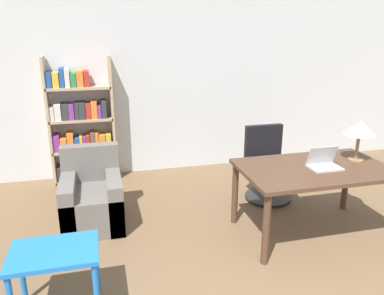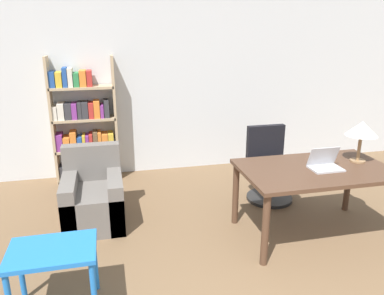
# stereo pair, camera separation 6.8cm
# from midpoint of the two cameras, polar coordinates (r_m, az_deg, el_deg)

# --- Properties ---
(wall_back) EXTENTS (8.00, 0.06, 2.70)m
(wall_back) POSITION_cam_midpoint_polar(r_m,az_deg,el_deg) (5.71, -1.64, 9.85)
(wall_back) COLOR silver
(wall_back) RESTS_ON ground_plane
(desk) EXTENTS (1.55, 0.94, 0.76)m
(desk) POSITION_cam_midpoint_polar(r_m,az_deg,el_deg) (4.10, 18.73, -4.19)
(desk) COLOR #4C3323
(desk) RESTS_ON ground_plane
(laptop) EXTENTS (0.32, 0.22, 0.22)m
(laptop) POSITION_cam_midpoint_polar(r_m,az_deg,el_deg) (4.06, 20.04, -2.38)
(laptop) COLOR #B2B2B7
(laptop) RESTS_ON desk
(table_lamp) EXTENTS (0.33, 0.33, 0.44)m
(table_lamp) POSITION_cam_midpoint_polar(r_m,az_deg,el_deg) (4.34, 24.88, 2.50)
(table_lamp) COLOR olive
(table_lamp) RESTS_ON desk
(office_chair) EXTENTS (0.59, 0.59, 0.94)m
(office_chair) POSITION_cam_midpoint_polar(r_m,az_deg,el_deg) (4.93, 12.03, -3.00)
(office_chair) COLOR black
(office_chair) RESTS_ON ground_plane
(side_table_blue) EXTENTS (0.65, 0.46, 0.56)m
(side_table_blue) POSITION_cam_midpoint_polar(r_m,az_deg,el_deg) (3.12, -19.81, -15.76)
(side_table_blue) COLOR blue
(side_table_blue) RESTS_ON ground_plane
(armchair) EXTENTS (0.65, 0.79, 0.85)m
(armchair) POSITION_cam_midpoint_polar(r_m,az_deg,el_deg) (4.41, -14.33, -7.59)
(armchair) COLOR #66605B
(armchair) RESTS_ON ground_plane
(bookshelf) EXTENTS (0.89, 0.28, 1.78)m
(bookshelf) POSITION_cam_midpoint_polar(r_m,az_deg,el_deg) (5.52, -16.12, 3.23)
(bookshelf) COLOR tan
(bookshelf) RESTS_ON ground_plane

